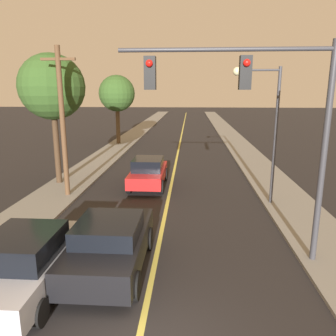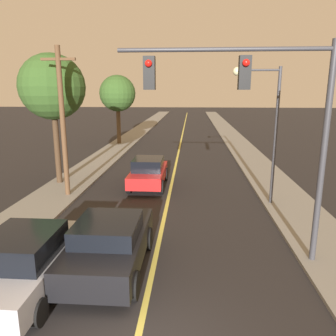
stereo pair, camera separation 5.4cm
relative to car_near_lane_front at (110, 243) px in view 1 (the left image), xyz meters
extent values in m
cube|color=black|center=(1.23, 32.69, -0.84)|extent=(8.82, 80.00, 0.01)
cube|color=#D1C14C|center=(1.23, 32.69, -0.83)|extent=(0.16, 76.00, 0.00)
cube|color=gray|center=(-4.42, 32.69, -0.78)|extent=(2.50, 80.00, 0.12)
cube|color=gray|center=(6.89, 32.69, -0.78)|extent=(2.50, 80.00, 0.12)
cube|color=black|center=(0.00, 0.03, -0.10)|extent=(1.95, 4.35, 0.75)
cube|color=black|center=(0.00, -0.14, 0.52)|extent=(1.71, 1.96, 0.49)
cylinder|color=black|center=(-0.93, 1.38, -0.47)|extent=(0.22, 0.74, 0.74)
cylinder|color=black|center=(0.93, 1.38, -0.47)|extent=(0.22, 0.74, 0.74)
cylinder|color=black|center=(-0.93, -1.31, -0.47)|extent=(0.22, 0.74, 0.74)
cylinder|color=black|center=(0.93, -1.31, -0.47)|extent=(0.22, 0.74, 0.74)
cube|color=red|center=(0.00, 8.68, -0.17)|extent=(1.75, 4.29, 0.61)
cube|color=black|center=(0.00, 8.50, 0.45)|extent=(1.54, 1.93, 0.62)
cylinder|color=black|center=(-0.83, 10.01, -0.47)|extent=(0.22, 0.73, 0.73)
cylinder|color=black|center=(0.83, 10.01, -0.47)|extent=(0.22, 0.73, 0.73)
cylinder|color=black|center=(-0.83, 7.35, -0.47)|extent=(0.22, 0.73, 0.73)
cylinder|color=black|center=(0.83, 7.35, -0.47)|extent=(0.22, 0.73, 0.73)
cube|color=#A5A8B2|center=(-1.94, -1.03, -0.18)|extent=(1.89, 4.47, 0.68)
cube|color=black|center=(-1.94, -1.20, 0.47)|extent=(1.66, 2.01, 0.63)
cylinder|color=black|center=(-2.84, 0.36, -0.52)|extent=(0.22, 0.64, 0.64)
cylinder|color=black|center=(-1.04, 0.36, -0.52)|extent=(0.22, 0.64, 0.64)
cylinder|color=black|center=(-1.04, -2.41, -0.52)|extent=(0.22, 0.64, 0.64)
cylinder|color=#333338|center=(6.04, 0.86, 2.45)|extent=(0.18, 0.18, 6.35)
cylinder|color=#333338|center=(3.14, 0.86, 5.37)|extent=(5.81, 0.12, 0.12)
cube|color=black|center=(3.72, 0.86, 4.76)|extent=(0.32, 0.28, 0.90)
sphere|color=red|center=(3.72, 0.68, 5.01)|extent=(0.20, 0.20, 0.20)
cube|color=black|center=(1.11, 0.86, 4.76)|extent=(0.32, 0.28, 0.90)
sphere|color=red|center=(1.11, 0.68, 5.01)|extent=(0.20, 0.20, 0.20)
cylinder|color=#333338|center=(5.99, 6.07, 2.28)|extent=(0.14, 0.14, 6.01)
cylinder|color=#333338|center=(5.09, 6.07, 5.14)|extent=(1.80, 0.09, 0.09)
sphere|color=beige|center=(4.19, 6.07, 5.09)|extent=(0.36, 0.36, 0.36)
cylinder|color=#513823|center=(-3.77, 6.60, 2.78)|extent=(0.24, 0.24, 7.00)
cube|color=#513823|center=(-3.77, 6.60, 5.68)|extent=(1.60, 0.12, 0.12)
cylinder|color=#4C3823|center=(-4.74, 22.80, 1.07)|extent=(0.39, 0.39, 3.58)
sphere|color=#2D4C1E|center=(-4.74, 22.80, 4.04)|extent=(3.40, 3.40, 3.40)
cylinder|color=#3D2B1C|center=(-5.05, 8.71, 1.28)|extent=(0.31, 0.31, 4.01)
sphere|color=#2D4C1E|center=(-5.05, 8.71, 4.49)|extent=(3.45, 3.45, 3.45)
camera|label=1|loc=(2.24, -8.54, 4.29)|focal=35.00mm
camera|label=2|loc=(2.30, -8.54, 4.29)|focal=35.00mm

